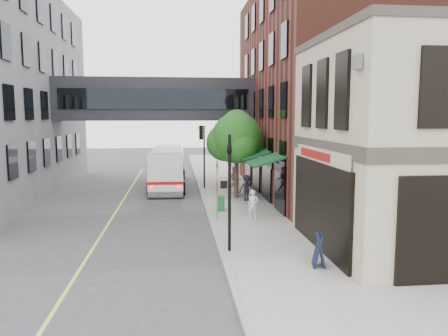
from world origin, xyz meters
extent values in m
plane|color=#38383A|center=(0.00, 0.00, 0.00)|extent=(120.00, 120.00, 0.00)
cube|color=gray|center=(2.00, 14.00, 0.07)|extent=(4.00, 60.00, 0.15)
cube|color=tan|center=(9.00, 2.00, 4.08)|extent=(10.00, 8.00, 8.15)
cube|color=#38332B|center=(9.00, 2.00, 4.15)|extent=(10.12, 8.12, 0.50)
cube|color=black|center=(3.94, 2.00, 1.85)|extent=(0.14, 6.40, 3.40)
cube|color=black|center=(3.90, 2.00, 1.85)|extent=(0.04, 5.90, 3.00)
cube|color=maroon|center=(3.88, 2.60, 3.80)|extent=(0.03, 3.60, 0.32)
cube|color=#502419|center=(10.00, 15.00, 7.00)|extent=(12.00, 18.00, 14.00)
cube|color=#0D391E|center=(3.14, 13.75, 3.00)|extent=(1.80, 13.00, 0.40)
cube|color=black|center=(-3.00, 18.00, 6.50)|extent=(14.00, 3.00, 3.00)
cube|color=black|center=(-3.00, 16.45, 6.50)|extent=(13.00, 0.08, 1.40)
cube|color=black|center=(-3.00, 19.55, 6.50)|extent=(13.00, 0.08, 1.40)
cylinder|color=black|center=(0.40, 2.00, 2.40)|extent=(0.12, 0.12, 4.50)
cube|color=black|center=(0.18, 2.00, 2.75)|extent=(0.25, 0.22, 0.30)
imported|color=black|center=(0.40, 2.00, 4.25)|extent=(0.20, 0.16, 1.00)
cylinder|color=black|center=(0.40, 17.00, 2.40)|extent=(0.12, 0.12, 4.50)
cube|color=black|center=(0.18, 17.00, 2.75)|extent=(0.25, 0.22, 0.30)
cube|color=black|center=(0.18, 17.00, 4.15)|extent=(0.28, 0.28, 1.00)
sphere|color=#FF0C05|center=(0.02, 17.00, 4.50)|extent=(0.18, 0.18, 0.18)
cylinder|color=gray|center=(0.40, 7.00, 1.65)|extent=(0.08, 0.08, 3.00)
cube|color=white|center=(0.38, 7.00, 2.35)|extent=(0.03, 0.75, 0.22)
cube|color=#0C591E|center=(0.38, 7.00, 2.90)|extent=(0.03, 0.70, 0.18)
cube|color=#B20C0C|center=(0.38, 7.00, 1.85)|extent=(0.03, 0.30, 0.40)
cylinder|color=#382619|center=(2.20, 13.00, 1.55)|extent=(0.28, 0.28, 2.80)
sphere|color=#215015|center=(2.20, 13.00, 3.95)|extent=(3.20, 3.20, 3.20)
sphere|color=#215015|center=(3.00, 13.50, 3.55)|extent=(2.20, 2.20, 2.20)
sphere|color=#215015|center=(1.50, 13.30, 3.65)|extent=(2.40, 2.40, 2.40)
sphere|color=#215015|center=(2.30, 13.60, 4.75)|extent=(2.00, 2.00, 2.00)
cube|color=#D8CC4C|center=(-5.00, 10.00, 0.01)|extent=(0.12, 40.00, 0.01)
cube|color=white|center=(-2.24, 18.80, 1.50)|extent=(2.44, 10.51, 2.64)
cube|color=black|center=(-2.24, 18.80, 1.96)|extent=(2.49, 10.33, 0.96)
cube|color=#B20C0C|center=(-2.24, 18.80, 1.05)|extent=(2.50, 10.53, 0.20)
cylinder|color=black|center=(-3.44, 15.00, 0.46)|extent=(0.29, 0.91, 0.91)
cylinder|color=black|center=(-1.16, 14.96, 0.46)|extent=(0.29, 0.91, 0.91)
cylinder|color=black|center=(-3.32, 22.28, 0.46)|extent=(0.29, 0.91, 0.91)
cylinder|color=black|center=(-1.05, 22.25, 0.46)|extent=(0.29, 0.91, 0.91)
imported|color=silver|center=(2.21, 6.97, 0.90)|extent=(0.56, 0.37, 1.50)
imported|color=pink|center=(2.25, 14.19, 1.05)|extent=(0.98, 0.82, 1.81)
imported|color=black|center=(2.68, 11.81, 0.95)|extent=(1.13, 0.80, 1.59)
cube|color=#166026|center=(0.78, 9.14, 0.57)|extent=(0.42, 0.38, 0.84)
cube|color=black|center=(3.26, -0.09, 0.72)|extent=(0.53, 0.71, 1.15)
camera|label=1|loc=(-1.60, -14.25, 5.32)|focal=35.00mm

